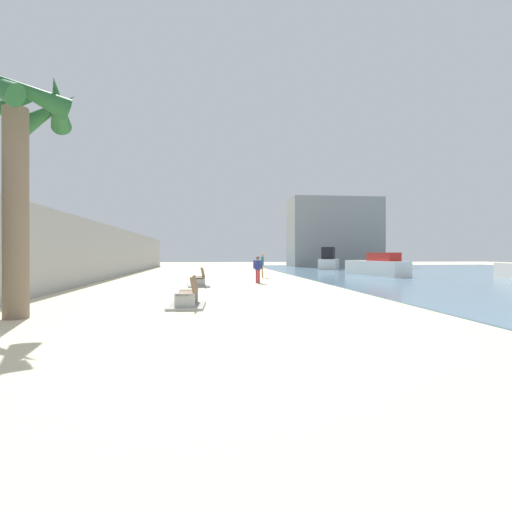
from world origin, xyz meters
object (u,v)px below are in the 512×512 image
bench_far (199,282)px  person_walking (258,268)px  bench_near (188,300)px  person_standing (262,263)px  boat_nearest (377,266)px  palm_tree (17,138)px  boat_mid_bay (329,261)px

bench_far → person_walking: person_walking is taller
bench_near → bench_far: bearing=88.9°
bench_near → person_standing: person_standing is taller
bench_near → boat_nearest: (13.49, 17.80, 0.49)m
palm_tree → bench_near: size_ratio=3.15×
palm_tree → person_standing: size_ratio=3.86×
bench_near → bench_far: 8.71m
bench_near → person_standing: bearing=74.6°
palm_tree → person_walking: 15.34m
palm_tree → bench_near: palm_tree is taller
bench_far → person_standing: 8.73m
palm_tree → boat_mid_bay: (18.01, 33.47, -3.78)m
palm_tree → bench_far: (4.46, 10.63, -4.45)m
bench_far → boat_mid_bay: boat_mid_bay is taller
bench_near → boat_mid_bay: size_ratio=0.42×
bench_near → person_walking: person_walking is taller
bench_far → person_walking: size_ratio=1.41×
boat_nearest → palm_tree: bearing=-132.0°
palm_tree → boat_mid_bay: bearing=61.7°
bench_far → palm_tree: bearing=-112.8°
bench_far → person_standing: person_standing is taller
palm_tree → bench_near: 6.47m
person_standing → bench_far: bearing=-119.7°
palm_tree → boat_nearest: bearing=48.0°
boat_mid_bay → person_walking: bearing=-116.2°
palm_tree → boat_mid_bay: palm_tree is taller
person_standing → boat_nearest: size_ratio=0.24×
bench_far → person_standing: bearing=60.3°
person_standing → person_walking: bearing=-100.1°
bench_far → person_standing: (4.31, 7.55, 0.79)m
palm_tree → bench_near: (4.29, 1.92, -4.45)m
person_walking → person_standing: size_ratio=0.88×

